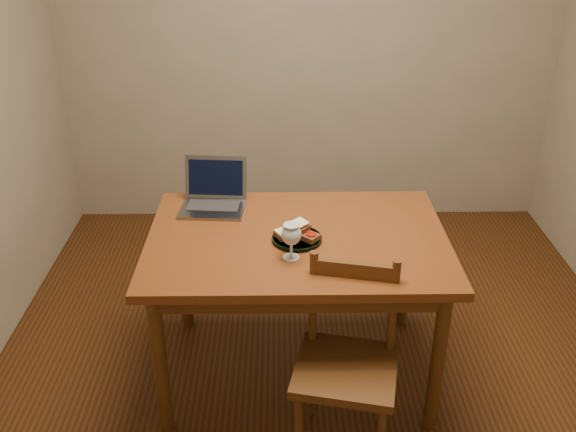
{
  "coord_description": "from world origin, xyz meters",
  "views": [
    {
      "loc": [
        -0.19,
        -2.5,
        2.09
      ],
      "look_at": [
        -0.15,
        0.0,
        0.8
      ],
      "focal_mm": 40.0,
      "sensor_mm": 36.0,
      "label": 1
    }
  ],
  "objects_px": {
    "chair": "(347,355)",
    "table": "(297,253)",
    "plate": "(297,239)",
    "milk_glass": "(291,241)",
    "laptop": "(214,194)"
  },
  "relations": [
    {
      "from": "table",
      "to": "plate",
      "type": "bearing_deg",
      "value": -94.99
    },
    {
      "from": "chair",
      "to": "laptop",
      "type": "bearing_deg",
      "value": 139.03
    },
    {
      "from": "chair",
      "to": "milk_glass",
      "type": "distance_m",
      "value": 0.5
    },
    {
      "from": "table",
      "to": "milk_glass",
      "type": "distance_m",
      "value": 0.25
    },
    {
      "from": "laptop",
      "to": "table",
      "type": "bearing_deg",
      "value": -34.54
    },
    {
      "from": "table",
      "to": "milk_glass",
      "type": "xyz_separation_m",
      "value": [
        -0.03,
        -0.18,
        0.16
      ]
    },
    {
      "from": "table",
      "to": "plate",
      "type": "relative_size",
      "value": 6.05
    },
    {
      "from": "chair",
      "to": "plate",
      "type": "bearing_deg",
      "value": 126.8
    },
    {
      "from": "table",
      "to": "milk_glass",
      "type": "height_order",
      "value": "milk_glass"
    },
    {
      "from": "plate",
      "to": "milk_glass",
      "type": "distance_m",
      "value": 0.16
    },
    {
      "from": "chair",
      "to": "plate",
      "type": "height_order",
      "value": "chair"
    },
    {
      "from": "chair",
      "to": "table",
      "type": "bearing_deg",
      "value": 124.52
    },
    {
      "from": "plate",
      "to": "milk_glass",
      "type": "relative_size",
      "value": 1.37
    },
    {
      "from": "chair",
      "to": "laptop",
      "type": "distance_m",
      "value": 1.02
    },
    {
      "from": "chair",
      "to": "milk_glass",
      "type": "bearing_deg",
      "value": 140.87
    }
  ]
}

